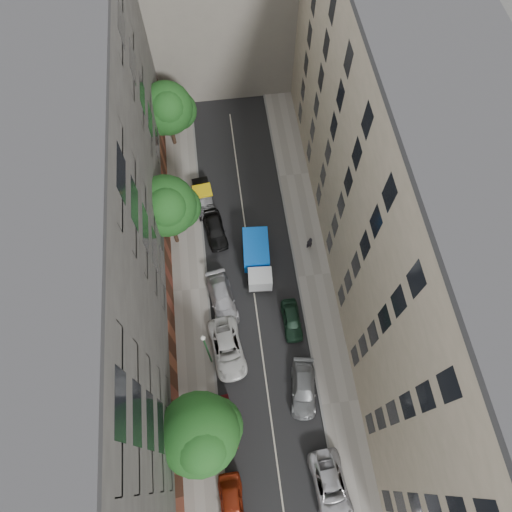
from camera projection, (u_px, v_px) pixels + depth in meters
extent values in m
plane|color=#4C4C49|center=(253.00, 283.00, 40.35)|extent=(120.00, 120.00, 0.00)
cube|color=black|center=(253.00, 283.00, 40.34)|extent=(8.00, 44.00, 0.02)
cube|color=gray|center=(191.00, 290.00, 39.97)|extent=(3.00, 44.00, 0.15)
cube|color=gray|center=(314.00, 275.00, 40.59)|extent=(3.00, 44.00, 0.15)
cube|color=#454340|center=(90.00, 245.00, 30.75)|extent=(8.00, 44.00, 20.00)
cube|color=#BDAB93|center=(407.00, 209.00, 31.98)|extent=(8.00, 44.00, 20.00)
cube|color=black|center=(257.00, 264.00, 40.55)|extent=(2.48, 5.53, 0.30)
cube|color=silver|center=(260.00, 279.00, 38.92)|extent=(2.11, 1.74, 1.70)
cube|color=#0D6BFF|center=(256.00, 250.00, 40.01)|extent=(2.45, 3.74, 1.80)
cylinder|color=black|center=(249.00, 285.00, 39.79)|extent=(0.28, 0.84, 0.84)
cylinder|color=black|center=(271.00, 283.00, 39.90)|extent=(0.28, 0.84, 0.84)
cylinder|color=black|center=(245.00, 250.00, 41.32)|extent=(0.28, 0.84, 0.84)
cylinder|color=black|center=(265.00, 248.00, 41.42)|extent=(0.28, 0.84, 0.84)
imported|color=maroon|center=(232.00, 506.00, 32.06)|extent=(1.79, 4.31, 1.46)
imported|color=#4D0F13|center=(224.00, 422.00, 34.57)|extent=(1.79, 4.13, 1.32)
imported|color=silver|center=(227.00, 349.00, 36.99)|extent=(3.09, 5.61, 1.49)
imported|color=#B7B7BC|center=(222.00, 299.00, 38.90)|extent=(2.79, 5.26, 1.45)
imported|color=black|center=(215.00, 230.00, 41.89)|extent=(2.30, 4.48, 1.46)
imported|color=black|center=(204.00, 198.00, 43.41)|extent=(2.01, 4.60, 1.47)
imported|color=#B8B8BD|center=(331.00, 487.00, 32.58)|extent=(2.77, 5.33, 1.43)
imported|color=slate|center=(303.00, 389.00, 35.66)|extent=(2.59, 4.88, 1.35)
imported|color=black|center=(292.00, 320.00, 38.16)|extent=(1.52, 3.75, 1.28)
cylinder|color=#382619|center=(205.00, 439.00, 33.35)|extent=(0.36, 0.36, 2.58)
cylinder|color=#382619|center=(202.00, 436.00, 31.36)|extent=(0.24, 0.24, 1.85)
sphere|color=#1F511B|center=(199.00, 434.00, 29.73)|extent=(5.45, 5.45, 5.45)
sphere|color=#1F511B|center=(213.00, 427.00, 30.75)|extent=(4.08, 4.08, 4.08)
sphere|color=#1F511B|center=(190.00, 444.00, 29.94)|extent=(3.81, 3.81, 3.81)
sphere|color=#1F511B|center=(201.00, 445.00, 28.53)|extent=(3.54, 3.54, 3.54)
cylinder|color=#382619|center=(175.00, 233.00, 40.73)|extent=(0.36, 0.36, 2.90)
cylinder|color=#382619|center=(170.00, 219.00, 38.50)|extent=(0.24, 0.24, 2.07)
sphere|color=#1F511B|center=(166.00, 206.00, 36.68)|extent=(5.04, 5.04, 5.04)
sphere|color=#1F511B|center=(179.00, 207.00, 37.80)|extent=(3.78, 3.78, 3.78)
sphere|color=#1F511B|center=(159.00, 216.00, 36.94)|extent=(3.53, 3.53, 3.53)
sphere|color=#1F511B|center=(166.00, 207.00, 35.37)|extent=(3.28, 3.28, 3.28)
cylinder|color=#382619|center=(173.00, 135.00, 46.03)|extent=(0.36, 0.36, 2.37)
cylinder|color=#382619|center=(170.00, 121.00, 44.21)|extent=(0.24, 0.24, 1.69)
sphere|color=#1F511B|center=(167.00, 108.00, 42.72)|extent=(5.00, 5.00, 5.00)
sphere|color=#1F511B|center=(177.00, 110.00, 43.68)|extent=(3.75, 3.75, 3.75)
sphere|color=#1F511B|center=(160.00, 117.00, 42.89)|extent=(3.50, 3.50, 3.50)
sphere|color=#1F511B|center=(167.00, 108.00, 41.60)|extent=(3.25, 3.25, 3.25)
cylinder|color=#185625|center=(208.00, 351.00, 34.20)|extent=(0.14, 0.14, 6.57)
sphere|color=silver|center=(203.00, 338.00, 31.15)|extent=(0.36, 0.36, 0.36)
imported|color=black|center=(309.00, 243.00, 41.02)|extent=(0.67, 0.52, 1.62)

